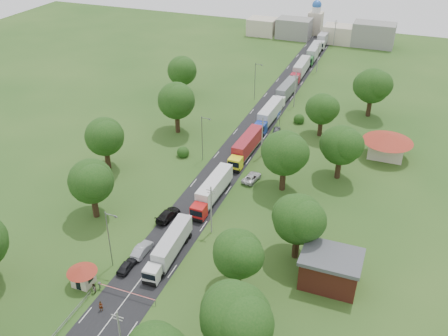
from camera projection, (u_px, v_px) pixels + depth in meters
The scene contains 43 objects.
ground at pixel (198, 203), 90.58m from camera, with size 260.00×260.00×0.00m, color #244A18.
road at pixel (235, 154), 106.67m from camera, with size 8.00×200.00×0.04m, color black.
boom_barrier at pixel (118, 290), 70.44m from camera, with size 9.22×0.35×1.18m.
guard_booth at pixel (82, 273), 71.60m from camera, with size 4.40×4.40×3.45m.
info_sign at pixel (279, 117), 115.60m from camera, with size 0.12×3.10×4.10m.
pole_1 at pixel (211, 209), 80.88m from camera, with size 1.60×0.24×9.00m.
pole_2 at pixel (262, 136), 103.39m from camera, with size 1.60×0.24×9.00m.
pole_3 at pixel (295, 89), 125.91m from camera, with size 1.60×0.24×9.00m.
pole_4 at pixel (318, 57), 148.43m from camera, with size 1.60×0.24×9.00m.
pole_5 at pixel (335, 33), 170.94m from camera, with size 1.60×0.24×9.00m.
lamp_0 at pixel (109, 237), 73.33m from camera, with size 2.03×0.22×10.00m.
lamp_1 at pixel (203, 136), 101.48m from camera, with size 2.03×0.22×10.00m.
lamp_2 at pixel (256, 79), 129.62m from camera, with size 2.03×0.22×10.00m.
tree_1 at pixel (236, 317), 57.06m from camera, with size 9.60×9.60×12.05m.
tree_2 at pixel (238, 253), 68.55m from camera, with size 8.00×8.00×10.10m.
tree_3 at pixel (299, 218), 74.44m from camera, with size 8.80×8.80×11.07m.
tree_4 at pixel (285, 153), 90.77m from camera, with size 9.60×9.60×12.05m.
tree_5 at pixel (341, 145), 94.73m from camera, with size 8.80×8.80×11.07m.
tree_6 at pixel (322, 109), 110.87m from camera, with size 8.00×8.00×10.10m.
tree_7 at pixel (372, 86), 119.54m from camera, with size 9.60×9.60×12.05m.
tree_10 at pixel (92, 181), 83.63m from camera, with size 8.80×8.80×11.07m.
tree_11 at pixel (105, 136), 97.85m from camera, with size 8.80×8.80×11.07m.
tree_12 at pixel (177, 100), 111.78m from camera, with size 9.60×9.60×12.05m.
tree_13 at pixel (182, 70), 130.64m from camera, with size 8.80×8.80×11.07m.
house_brick at pixel (330, 269), 71.56m from camera, with size 8.60×6.60×5.20m.
house_cream at pixel (388, 142), 103.60m from camera, with size 10.08×10.08×5.80m.
distant_town at pixel (323, 31), 177.06m from camera, with size 52.00×8.00×8.00m.
church at pixel (316, 19), 183.97m from camera, with size 5.00×5.00×12.30m.
truck_0 at pixel (170, 247), 76.88m from camera, with size 2.88×13.60×3.76m.
truck_1 at pixel (212, 190), 90.43m from camera, with size 2.77×14.61×4.04m.
truck_2 at pixel (246, 147), 104.75m from camera, with size 3.00×15.06×4.17m.
truck_3 at pixel (269, 114), 118.74m from camera, with size 2.90×15.12×4.18m.
truck_4 at pixel (286, 91), 131.66m from camera, with size 3.06×14.61×4.04m.
truck_5 at pixel (301, 69), 146.46m from camera, with size 2.81×15.27×4.23m.
truck_6 at pixel (313, 53), 159.65m from camera, with size 3.00×15.58×4.31m.
truck_7 at pixel (324, 38), 173.83m from camera, with size 3.24×15.78×4.36m.
car_lane_front at pixel (127, 266), 75.07m from camera, with size 1.63×4.05×1.38m, color black.
car_lane_mid at pixel (142, 249), 78.21m from camera, with size 1.65×4.73×1.56m, color #9FA2A7.
car_lane_rear at pixel (168, 215), 86.16m from camera, with size 2.24×5.50×1.60m, color black.
car_verge_near at pixel (252, 178), 96.91m from camera, with size 2.34×5.07×1.41m, color silver.
car_verge_far at pixel (277, 130), 114.87m from camera, with size 1.64×4.08×1.39m, color #54565B.
pedestrian_near at pixel (101, 306), 67.88m from camera, with size 0.58×0.38×1.59m, color gray.
pedestrian_booth at pixel (94, 289), 70.74m from camera, with size 0.79×0.62×1.63m, color gray.
Camera 1 is at (31.18, -68.12, 51.53)m, focal length 40.00 mm.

